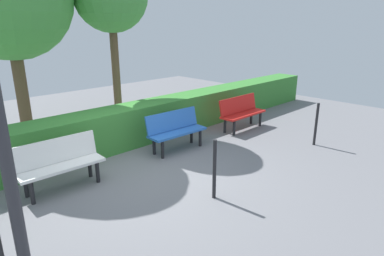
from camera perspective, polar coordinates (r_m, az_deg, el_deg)
name	(u,v)px	position (r m, az deg, el deg)	size (l,w,h in m)	color
ground_plane	(149,174)	(6.32, -7.45, -7.93)	(17.33, 17.33, 0.00)	slate
bench_red	(241,111)	(8.88, 8.54, 2.87)	(1.46, 0.47, 0.86)	red
bench_blue	(176,129)	(7.32, -2.86, -0.16)	(1.41, 0.53, 0.86)	blue
bench_white	(60,162)	(6.02, -21.95, -5.49)	(1.42, 0.50, 0.86)	white
hedge_row	(144,122)	(8.03, -8.31, 1.10)	(13.33, 0.78, 0.90)	#387F33
railing_post_near	(316,124)	(8.09, 20.69, 0.61)	(0.06, 0.06, 1.00)	black
railing_post_mid	(214,169)	(5.28, 3.91, -7.18)	(0.06, 0.06, 1.00)	black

